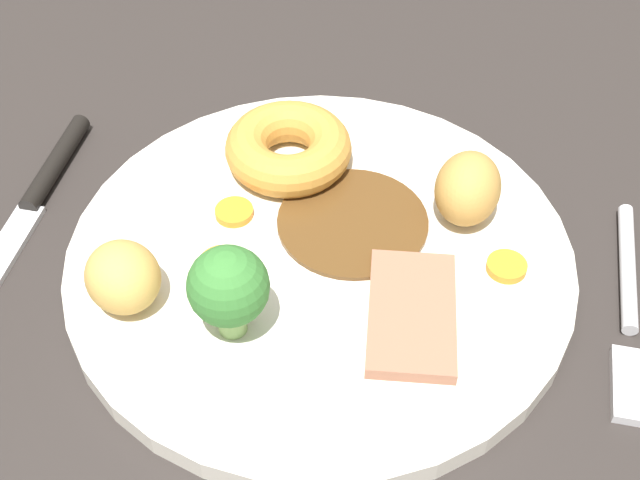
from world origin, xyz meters
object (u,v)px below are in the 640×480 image
object	(u,v)px
knife	(35,199)
yorkshire_pudding	(292,148)
carrot_coin_side	(234,212)
roast_potato_right	(123,277)
meat_slice_main	(412,314)
broccoli_floret	(237,289)
roast_potato_left	(468,188)
fork	(629,312)
dinner_plate	(320,260)
carrot_coin_back	(222,265)
carrot_coin_front	(507,267)

from	to	relation	value
knife	yorkshire_pudding	bearing A→B (deg)	109.70
carrot_coin_side	yorkshire_pudding	bearing A→B (deg)	-115.25
roast_potato_right	knife	xyz separation A→B (cm)	(8.90, -7.12, -2.78)
meat_slice_main	broccoli_floret	distance (cm)	9.52
meat_slice_main	broccoli_floret	size ratio (longest dim) A/B	1.47
roast_potato_left	knife	size ratio (longest dim) A/B	0.26
fork	knife	size ratio (longest dim) A/B	0.82
dinner_plate	meat_slice_main	distance (cm)	6.93
meat_slice_main	carrot_coin_back	bearing A→B (deg)	-7.86
carrot_coin_back	broccoli_floret	distance (cm)	5.54
roast_potato_right	carrot_coin_front	bearing A→B (deg)	-162.73
yorkshire_pudding	carrot_coin_side	world-z (taller)	yorkshire_pudding
carrot_coin_front	meat_slice_main	bearing A→B (deg)	43.40
meat_slice_main	knife	bearing A→B (deg)	-12.60
dinner_plate	knife	distance (cm)	18.52
carrot_coin_front	fork	xyz separation A→B (cm)	(-6.95, 0.90, -1.26)
meat_slice_main	knife	distance (cm)	24.81
broccoli_floret	fork	distance (cm)	21.75
broccoli_floret	roast_potato_right	bearing A→B (deg)	-7.13
carrot_coin_back	carrot_coin_side	world-z (taller)	same
carrot_coin_side	roast_potato_left	bearing A→B (deg)	-168.23
carrot_coin_front	carrot_coin_side	size ratio (longest dim) A/B	1.00
roast_potato_left	carrot_coin_front	xyz separation A→B (cm)	(-2.73, 3.93, -1.85)
carrot_coin_front	yorkshire_pudding	bearing A→B (deg)	-24.34
dinner_plate	roast_potato_left	bearing A→B (deg)	-148.81
dinner_plate	carrot_coin_front	size ratio (longest dim) A/B	12.79
fork	carrot_coin_back	bearing A→B (deg)	-84.09
dinner_plate	meat_slice_main	xyz separation A→B (cm)	(-5.73, 3.74, 1.10)
roast_potato_right	dinner_plate	bearing A→B (deg)	-150.24
meat_slice_main	dinner_plate	bearing A→B (deg)	-33.11
dinner_plate	carrot_coin_side	xyz separation A→B (cm)	(5.59, -1.92, 0.93)
roast_potato_left	fork	xyz separation A→B (cm)	(-9.68, 4.83, -3.10)
carrot_coin_back	fork	world-z (taller)	carrot_coin_back
roast_potato_left	carrot_coin_side	distance (cm)	13.77
carrot_coin_front	carrot_coin_back	world-z (taller)	same
fork	roast_potato_right	bearing A→B (deg)	-78.26
carrot_coin_side	knife	world-z (taller)	carrot_coin_side
carrot_coin_side	dinner_plate	bearing A→B (deg)	161.03
roast_potato_right	carrot_coin_back	distance (cm)	5.69
carrot_coin_front	fork	distance (cm)	7.12
roast_potato_left	roast_potato_right	xyz separation A→B (cm)	(17.32, 10.16, -0.26)
yorkshire_pudding	roast_potato_left	bearing A→B (deg)	168.33
roast_potato_right	broccoli_floret	size ratio (longest dim) A/B	0.79
meat_slice_main	fork	world-z (taller)	meat_slice_main
dinner_plate	roast_potato_right	xyz separation A→B (cm)	(9.55, 5.46, 2.53)
roast_potato_left	dinner_plate	bearing A→B (deg)	31.19
carrot_coin_side	roast_potato_right	bearing A→B (deg)	61.77
dinner_plate	yorkshire_pudding	bearing A→B (deg)	-65.32
meat_slice_main	knife	xyz separation A→B (cm)	(24.17, -5.40, -1.35)
broccoli_floret	carrot_coin_back	bearing A→B (deg)	-61.72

